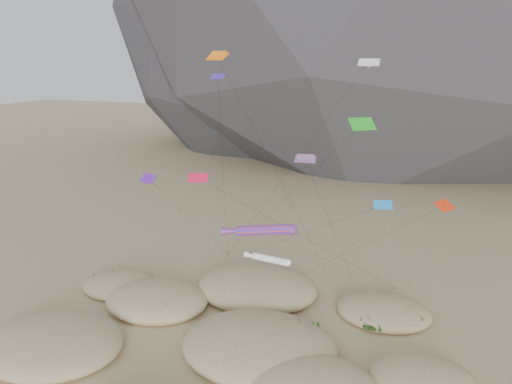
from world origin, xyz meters
TOP-DOWN VIEW (x-y plane):
  - ground at (0.00, 0.00)m, footprint 500.00×500.00m
  - dunes at (-3.53, 3.97)m, footprint 47.89×37.36m
  - dune_grass at (-0.88, 3.12)m, footprint 44.33×28.20m
  - kite_stakes at (1.80, 23.90)m, footprint 26.55×7.11m
  - rainbow_tube_kite at (-0.33, 7.66)m, footprint 9.83×20.01m
  - white_tube_kite at (0.96, 6.20)m, footprint 5.62×16.87m
  - orange_parafoil at (-7.97, 14.57)m, footprint 12.91×11.53m
  - multi_parafoil at (3.14, 12.26)m, footprint 5.08×12.37m
  - delta_kites at (3.13, 12.35)m, footprint 34.52×18.66m

SIDE VIEW (x-z plane):
  - ground at x=0.00m, z-range 0.00..0.00m
  - kite_stakes at x=1.80m, z-range 0.00..0.30m
  - dunes at x=-3.53m, z-range -1.09..2.52m
  - dune_grass at x=-0.88m, z-range 0.05..1.64m
  - white_tube_kite at x=0.96m, z-range 4.03..13.26m
  - rainbow_tube_kite at x=-0.33m, z-range 5.10..17.12m
  - multi_parafoil at x=3.14m, z-range 8.66..27.32m
  - delta_kites at x=3.13m, z-range 4.31..32.87m
  - orange_parafoil at x=-7.97m, z-range 13.86..43.31m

